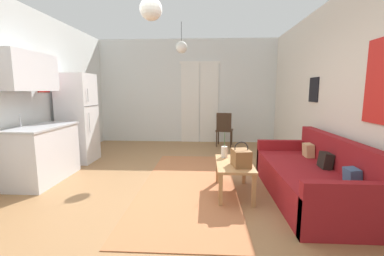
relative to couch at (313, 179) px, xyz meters
The scene contains 13 objects.
ground_plane 2.01m from the couch, behind, with size 5.50×8.11×0.10m, color #996D44.
wall_back 4.44m from the couch, 117.43° to the left, with size 5.10×0.13×2.85m.
wall_right 1.27m from the couch, ahead, with size 0.12×7.71×2.85m.
area_rug 1.77m from the couch, 167.41° to the left, with size 1.41×3.37×0.01m, color #B26B42.
couch is the anchor object (origin of this frame).
coffee_table 1.07m from the couch, behind, with size 0.49×0.89×0.45m.
bamboo_vase 1.26m from the couch, 162.89° to the left, with size 0.10×0.10×0.39m.
handbag 1.03m from the couch, behind, with size 0.26×0.31×0.33m.
refrigerator 4.40m from the couch, 158.43° to the left, with size 0.63×0.65×1.79m.
kitchen_counter 4.15m from the couch, behind, with size 0.60×1.21×2.03m.
accent_chair 3.31m from the couch, 107.20° to the left, with size 0.49×0.47×0.89m.
pendant_lamp_near 2.95m from the couch, 165.83° to the right, with size 0.24×0.24×0.66m.
pendant_lamp_far 3.53m from the couch, 133.80° to the left, with size 0.25×0.25×0.63m.
Camera 1 is at (0.53, -3.37, 1.45)m, focal length 23.65 mm.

